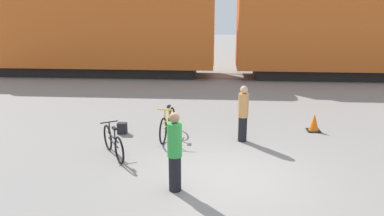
{
  "coord_description": "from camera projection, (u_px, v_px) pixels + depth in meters",
  "views": [
    {
      "loc": [
        -0.3,
        -7.87,
        3.87
      ],
      "look_at": [
        -1.02,
        1.91,
        1.1
      ],
      "focal_mm": 35.0,
      "sensor_mm": 36.0,
      "label": 1
    }
  ],
  "objects": [
    {
      "name": "ground_plane",
      "position": [
        230.0,
        177.0,
        8.59
      ],
      "size": [
        80.0,
        80.0,
        0.0
      ],
      "primitive_type": "plane",
      "color": "gray"
    },
    {
      "name": "freight_train",
      "position": [
        226.0,
        21.0,
        19.55
      ],
      "size": [
        26.21,
        2.87,
        5.56
      ],
      "color": "black",
      "rests_on": "ground_plane"
    },
    {
      "name": "rail_near",
      "position": [
        225.0,
        79.0,
        19.66
      ],
      "size": [
        38.21,
        0.07,
        0.01
      ],
      "primitive_type": "cube",
      "color": "#4C4238",
      "rests_on": "ground_plane"
    },
    {
      "name": "rail_far",
      "position": [
        224.0,
        74.0,
        21.04
      ],
      "size": [
        38.21,
        0.07,
        0.01
      ],
      "primitive_type": "cube",
      "color": "#4C4238",
      "rests_on": "ground_plane"
    },
    {
      "name": "bicycle_black",
      "position": [
        113.0,
        143.0,
        9.67
      ],
      "size": [
        0.96,
        1.5,
        0.87
      ],
      "color": "black",
      "rests_on": "ground_plane"
    },
    {
      "name": "bicycle_yellow",
      "position": [
        168.0,
        124.0,
        11.03
      ],
      "size": [
        0.46,
        1.86,
        0.96
      ],
      "color": "black",
      "rests_on": "ground_plane"
    },
    {
      "name": "person_in_tan",
      "position": [
        243.0,
        113.0,
        10.63
      ],
      "size": [
        0.29,
        0.29,
        1.64
      ],
      "rotation": [
        0.0,
        0.0,
        2.48
      ],
      "color": "black",
      "rests_on": "ground_plane"
    },
    {
      "name": "person_in_green",
      "position": [
        175.0,
        152.0,
        7.77
      ],
      "size": [
        0.31,
        0.31,
        1.73
      ],
      "rotation": [
        0.0,
        0.0,
        1.01
      ],
      "color": "black",
      "rests_on": "ground_plane"
    },
    {
      "name": "backpack",
      "position": [
        122.0,
        128.0,
        11.42
      ],
      "size": [
        0.28,
        0.2,
        0.34
      ],
      "color": "black",
      "rests_on": "ground_plane"
    },
    {
      "name": "traffic_cone",
      "position": [
        314.0,
        123.0,
        11.63
      ],
      "size": [
        0.4,
        0.4,
        0.55
      ],
      "color": "black",
      "rests_on": "ground_plane"
    }
  ]
}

